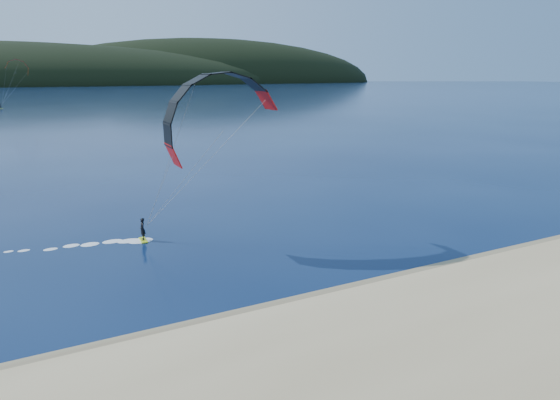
% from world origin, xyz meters
% --- Properties ---
extents(ground, '(1800.00, 1800.00, 0.00)m').
position_xyz_m(ground, '(0.00, 0.00, 0.00)').
color(ground, '#071638').
rests_on(ground, ground).
extents(wet_sand, '(220.00, 2.50, 0.10)m').
position_xyz_m(wet_sand, '(0.00, 4.50, 0.05)').
color(wet_sand, '#846C4C').
rests_on(wet_sand, ground).
extents(headland, '(1200.00, 310.00, 140.00)m').
position_xyz_m(headland, '(0.63, 745.28, 0.00)').
color(headland, black).
rests_on(headland, ground).
extents(kitesurfer_near, '(21.20, 7.09, 13.09)m').
position_xyz_m(kitesurfer_near, '(-0.53, 16.51, 8.82)').
color(kitesurfer_near, '#BBD819').
rests_on(kitesurfer_near, ground).
extents(kitesurfer_far, '(12.65, 4.72, 18.09)m').
position_xyz_m(kitesurfer_far, '(-16.38, 203.33, 14.68)').
color(kitesurfer_far, '#BBD819').
rests_on(kitesurfer_far, ground).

